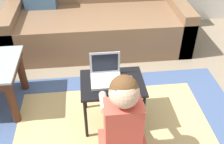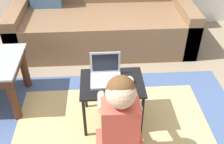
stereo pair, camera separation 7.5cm
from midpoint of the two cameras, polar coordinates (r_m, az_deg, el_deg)
The scene contains 7 objects.
ground_plane at distance 2.28m, azimuth -0.74°, elevation -10.32°, with size 16.00×16.00×0.00m, color #7F705B.
area_rug at distance 2.15m, azimuth -0.38°, elevation -13.98°, with size 2.22×1.65×0.01m.
couch at distance 3.22m, azimuth -4.04°, elevation 10.96°, with size 2.08×0.94×0.79m.
laptop_desk at distance 2.04m, azimuth -0.98°, elevation -3.49°, with size 0.49×0.37×0.41m.
laptop at distance 2.00m, azimuth -2.41°, elevation -0.95°, with size 0.23×0.20×0.21m.
computer_mouse at distance 1.99m, azimuth 2.87°, elevation -1.72°, with size 0.06×0.10×0.04m.
person_seated at distance 1.77m, azimuth 1.16°, elevation -11.37°, with size 0.33×0.38×0.74m.
Camera 1 is at (-0.18, -1.55, 1.67)m, focal length 42.00 mm.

